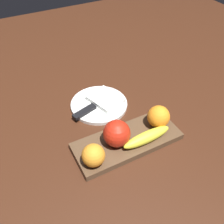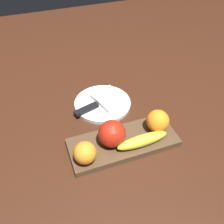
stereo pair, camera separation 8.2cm
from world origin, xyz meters
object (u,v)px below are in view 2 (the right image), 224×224
fruit_tray (123,143)px  orange_near_apple (158,121)px  apple (112,134)px  orange_near_banana (85,153)px  knife (90,108)px  folded_napkin (109,99)px  dinner_plate (103,103)px  banana (142,140)px

fruit_tray → orange_near_apple: size_ratio=4.66×
fruit_tray → apple: bearing=175.8°
orange_near_banana → orange_near_apple: bearing=9.3°
fruit_tray → knife: bearing=106.0°
folded_napkin → knife: size_ratio=0.64×
apple → dinner_plate: (0.04, 0.20, -0.06)m
orange_near_apple → orange_near_banana: orange_near_apple is taller
fruit_tray → banana: size_ratio=2.05×
orange_near_banana → apple: bearing=20.9°
banana → dinner_plate: (-0.05, 0.24, -0.03)m
dinner_plate → folded_napkin: 0.03m
banana → orange_near_banana: size_ratio=2.48×
fruit_tray → dinner_plate: fruit_tray is taller
banana → knife: banana is taller
apple → orange_near_apple: size_ratio=1.14×
dinner_plate → banana: bearing=-78.8°
folded_napkin → knife: bearing=-165.7°
fruit_tray → orange_near_banana: bearing=-165.8°
banana → dinner_plate: size_ratio=0.80×
orange_near_banana → folded_napkin: size_ratio=0.57×
fruit_tray → apple: apple is taller
apple → knife: 0.19m
banana → folded_napkin: size_ratio=1.42×
orange_near_apple → folded_napkin: (-0.09, 0.19, -0.04)m
fruit_tray → dinner_plate: (-0.00, 0.20, -0.00)m
fruit_tray → dinner_plate: 0.20m
banana → orange_near_banana: bearing=177.5°
apple → orange_near_apple: bearing=1.9°
fruit_tray → dinner_plate: size_ratio=1.63×
fruit_tray → orange_near_apple: orange_near_apple is taller
dinner_plate → folded_napkin: size_ratio=1.79×
apple → folded_napkin: 0.21m
fruit_tray → apple: size_ratio=4.08×
orange_near_apple → apple: bearing=-178.1°
apple → orange_near_apple: (0.15, 0.01, -0.01)m
orange_near_banana → dinner_plate: orange_near_banana is taller
banana → dinner_plate: bearing=99.4°
banana → orange_near_apple: size_ratio=2.27×
fruit_tray → knife: (-0.05, 0.18, 0.01)m
apple → folded_napkin: apple is taller
knife → orange_near_apple: bearing=-62.0°
banana → orange_near_apple: 0.08m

